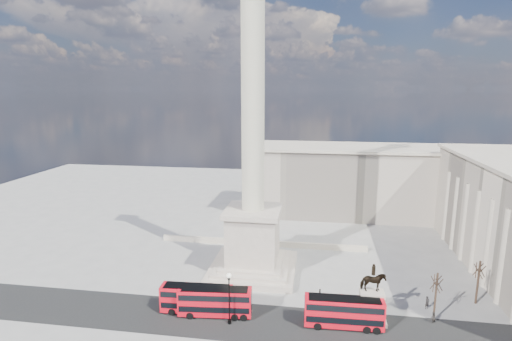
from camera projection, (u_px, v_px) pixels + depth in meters
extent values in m
plane|color=gray|center=(248.00, 285.00, 62.19)|extent=(180.00, 180.00, 0.00)
cube|color=black|center=(273.00, 324.00, 51.76)|extent=(120.00, 9.00, 0.01)
cube|color=#BBAD9C|center=(253.00, 268.00, 66.93)|extent=(14.00, 14.00, 1.00)
cube|color=#BBAD9C|center=(253.00, 264.00, 66.78)|extent=(12.00, 12.00, 0.50)
cube|color=#BBAD9C|center=(253.00, 261.00, 66.68)|extent=(10.00, 10.00, 0.50)
cube|color=#BBAD9C|center=(253.00, 237.00, 65.83)|extent=(8.00, 8.00, 8.00)
cube|color=#BBAD9C|center=(253.00, 211.00, 64.95)|extent=(9.00, 9.00, 0.80)
cylinder|color=beige|center=(253.00, 103.00, 61.48)|extent=(3.60, 3.60, 34.00)
cube|color=#BCB09C|center=(262.00, 243.00, 77.58)|extent=(40.00, 0.60, 1.10)
cube|color=beige|center=(358.00, 182.00, 96.37)|extent=(50.00, 16.00, 16.00)
cube|color=#BCB09C|center=(359.00, 148.00, 94.71)|extent=(51.00, 17.00, 0.60)
cube|color=red|center=(215.00, 301.00, 53.26)|extent=(9.92, 3.10, 3.59)
cube|color=black|center=(215.00, 306.00, 53.39)|extent=(9.54, 3.12, 0.80)
cube|color=black|center=(215.00, 295.00, 53.07)|extent=(9.54, 3.12, 0.80)
cube|color=black|center=(215.00, 289.00, 52.90)|extent=(8.93, 2.79, 0.05)
cylinder|color=black|center=(192.00, 311.00, 53.78)|extent=(1.18, 2.42, 0.98)
cylinder|color=black|center=(236.00, 313.00, 53.42)|extent=(1.18, 2.42, 0.98)
cylinder|color=black|center=(244.00, 313.00, 53.35)|extent=(1.18, 2.42, 0.98)
cube|color=red|center=(197.00, 298.00, 54.03)|extent=(9.77, 2.65, 3.56)
cube|color=black|center=(197.00, 303.00, 54.15)|extent=(9.39, 2.69, 0.79)
cube|color=black|center=(196.00, 292.00, 53.84)|extent=(9.39, 2.69, 0.79)
cube|color=black|center=(196.00, 286.00, 53.66)|extent=(8.79, 2.39, 0.05)
cylinder|color=black|center=(174.00, 308.00, 54.67)|extent=(1.08, 2.36, 0.97)
cylinder|color=black|center=(216.00, 310.00, 54.07)|extent=(1.08, 2.36, 0.97)
cylinder|color=black|center=(225.00, 311.00, 53.95)|extent=(1.08, 2.36, 0.97)
cube|color=red|center=(344.00, 312.00, 50.68)|extent=(9.99, 2.54, 3.66)
cube|color=black|center=(344.00, 316.00, 50.81)|extent=(9.60, 2.59, 0.81)
cube|color=black|center=(344.00, 305.00, 50.49)|extent=(9.60, 2.59, 0.81)
cube|color=black|center=(345.00, 298.00, 50.31)|extent=(8.99, 2.29, 0.05)
cylinder|color=black|center=(317.00, 322.00, 51.40)|extent=(1.06, 2.40, 0.99)
cylinder|color=black|center=(366.00, 325.00, 50.67)|extent=(1.06, 2.40, 0.99)
cylinder|color=black|center=(375.00, 326.00, 50.53)|extent=(1.06, 2.40, 0.99)
cylinder|color=black|center=(230.00, 322.00, 51.78)|extent=(0.47, 0.47, 0.54)
cylinder|color=black|center=(229.00, 301.00, 51.19)|extent=(0.17, 0.17, 6.48)
cylinder|color=black|center=(229.00, 278.00, 50.57)|extent=(0.32, 0.32, 0.32)
sphere|color=silver|center=(229.00, 276.00, 50.49)|extent=(0.60, 0.60, 0.60)
cube|color=#BCB09C|center=(370.00, 319.00, 52.37)|extent=(3.85, 2.89, 0.48)
cube|color=#BCB09C|center=(371.00, 306.00, 51.99)|extent=(3.08, 2.12, 4.24)
imported|color=black|center=(373.00, 282.00, 51.31)|extent=(3.24, 1.79, 2.60)
cylinder|color=black|center=(374.00, 271.00, 50.99)|extent=(0.48, 0.48, 1.16)
sphere|color=black|center=(374.00, 265.00, 50.84)|extent=(0.35, 0.35, 0.35)
cylinder|color=#332319|center=(436.00, 297.00, 51.99)|extent=(0.27, 0.27, 6.68)
cylinder|color=#332319|center=(478.00, 282.00, 56.15)|extent=(0.30, 0.30, 6.42)
cylinder|color=#332319|center=(503.00, 243.00, 69.42)|extent=(0.31, 0.31, 7.19)
imported|color=#272422|center=(427.00, 303.00, 55.19)|extent=(0.80, 0.72, 1.84)
imported|color=#272422|center=(433.00, 317.00, 51.94)|extent=(0.93, 0.88, 1.51)
imported|color=#272422|center=(320.00, 294.00, 57.89)|extent=(0.58, 0.96, 1.54)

